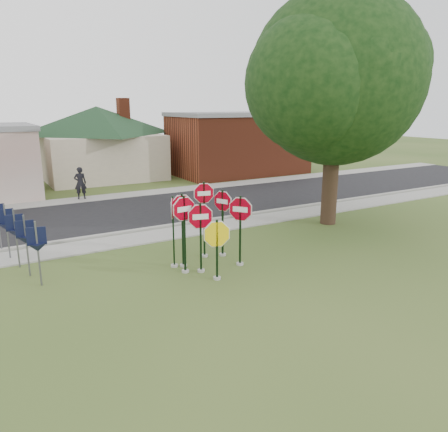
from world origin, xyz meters
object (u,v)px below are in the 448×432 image
stop_sign_left (184,223)px  pedestrian (80,183)px  oak_tree (336,78)px  stop_sign_center (201,228)px  stop_sign_yellow (217,243)px

stop_sign_left → pedestrian: stop_sign_left is taller
stop_sign_left → pedestrian: 13.21m
stop_sign_left → oak_tree: size_ratio=0.24×
oak_tree → stop_sign_center: bearing=-162.7°
stop_sign_left → stop_sign_yellow: bearing=-59.8°
stop_sign_center → stop_sign_left: bearing=154.7°
stop_sign_yellow → pedestrian: size_ratio=1.11×
oak_tree → pedestrian: (-8.63, 10.96, -5.42)m
stop_sign_center → pedestrian: 13.44m
stop_sign_yellow → pedestrian: 14.25m
stop_sign_center → oak_tree: (7.83, 2.44, 4.91)m
stop_sign_center → stop_sign_yellow: stop_sign_center is taller
oak_tree → pedestrian: 14.97m
pedestrian → stop_sign_left: bearing=102.8°
pedestrian → stop_sign_center: bearing=104.8°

